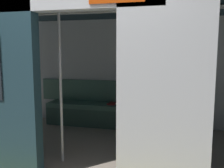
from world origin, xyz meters
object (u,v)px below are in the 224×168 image
at_px(person_seated, 131,95).
at_px(book, 112,103).
at_px(train_car, 101,52).
at_px(bench_seat, 118,111).
at_px(handbag, 152,102).
at_px(grab_pole_door, 61,85).

relative_size(person_seated, book, 5.36).
distance_m(train_car, bench_seat, 1.51).
relative_size(train_car, handbag, 24.62).
relative_size(train_car, book, 29.09).
bearing_deg(book, person_seated, 172.28).
height_order(person_seated, grab_pole_door, grab_pole_door).
bearing_deg(bench_seat, book, -28.10).
bearing_deg(bench_seat, train_car, 86.46).
bearing_deg(bench_seat, handbag, -174.81).
distance_m(train_car, grab_pole_door, 0.88).
bearing_deg(handbag, book, -1.16).
distance_m(bench_seat, grab_pole_door, 1.87).
bearing_deg(book, handbag, -171.55).
relative_size(bench_seat, book, 13.51).
bearing_deg(grab_pole_door, bench_seat, -103.89).
height_order(bench_seat, person_seated, person_seated).
height_order(train_car, person_seated, train_car).
distance_m(train_car, person_seated, 1.29).
relative_size(train_car, grab_pole_door, 3.02).
bearing_deg(train_car, handbag, -123.90).
relative_size(bench_seat, handbag, 11.43).
xyz_separation_m(bench_seat, handbag, (-0.64, -0.06, 0.19)).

